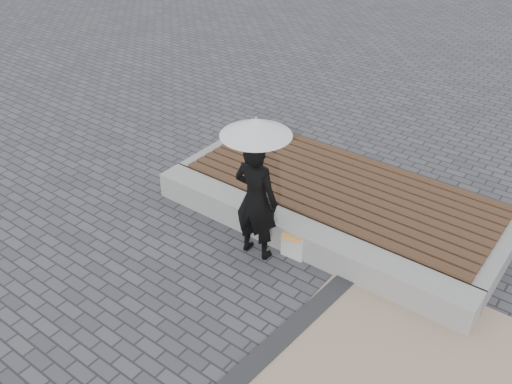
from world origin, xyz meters
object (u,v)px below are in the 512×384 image
parasol (256,127)px  handbag (262,206)px  canvas_tote (294,246)px  woman (256,200)px  seating_ledge (299,236)px

parasol → handbag: parasol is taller
canvas_tote → woman: bearing=-155.1°
parasol → handbag: bearing=114.6°
seating_ledge → canvas_tote: bearing=-76.3°
parasol → canvas_tote: bearing=27.7°
woman → handbag: size_ratio=4.68×
seating_ledge → canvas_tote: (0.05, -0.20, -0.02)m
woman → canvas_tote: bearing=-155.6°
seating_ledge → parasol: size_ratio=4.34×
woman → parasol: (0.00, 0.00, 1.06)m
seating_ledge → canvas_tote: seating_ledge is taller
parasol → woman: bearing=-90.0°
seating_ledge → handbag: 0.67m
woman → handbag: 0.51m
woman → seating_ledge: bearing=-136.2°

